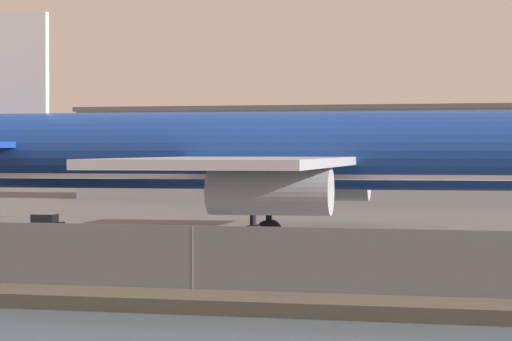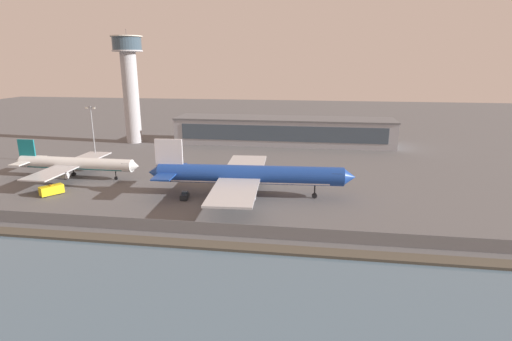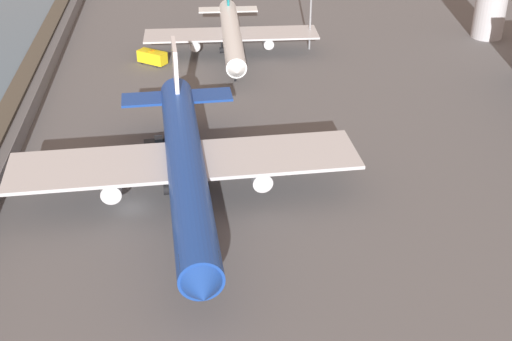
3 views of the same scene
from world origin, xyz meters
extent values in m
plane|color=#565659|center=(0.00, 0.00, 0.00)|extent=(500.00, 500.00, 0.00)
cylinder|color=#193D93|center=(-0.13, 6.70, 5.37)|extent=(43.48, 6.89, 4.38)
cone|color=#193D93|center=(22.69, 8.03, 5.37)|extent=(3.08, 4.32, 4.16)
cone|color=#193D93|center=(-22.94, 5.37, 5.37)|extent=(3.07, 4.10, 3.94)
cube|color=#232D3D|center=(19.76, 7.86, 5.91)|extent=(2.62, 3.86, 1.31)
cube|color=silver|center=(-0.13, 6.70, 4.16)|extent=(36.95, 5.64, 0.79)
cube|color=#B7BABF|center=(-2.89, 16.95, 4.82)|extent=(10.72, 21.30, 0.44)
cube|color=#B7BABF|center=(-1.68, -3.80, 4.82)|extent=(10.72, 21.30, 0.44)
cylinder|color=#B7BABF|center=(-1.50, 15.36, 3.39)|extent=(6.19, 2.76, 2.41)
cylinder|color=#B7BABF|center=(-0.48, -2.07, 3.39)|extent=(6.19, 2.76, 2.41)
cube|color=silver|center=(-19.15, 5.59, 9.75)|extent=(6.51, 0.90, 7.45)
cube|color=#193D93|center=(-19.37, 9.39, 5.69)|extent=(4.77, 7.86, 0.35)
cube|color=#193D93|center=(-18.93, 1.78, 5.69)|extent=(4.77, 7.86, 0.35)
cylinder|color=black|center=(15.00, 7.58, 1.89)|extent=(0.31, 0.31, 2.56)
cylinder|color=black|center=(15.00, 7.58, 0.61)|extent=(1.25, 0.55, 1.23)
cylinder|color=black|center=(-3.29, 8.82, 1.89)|extent=(0.35, 0.35, 2.56)
cylinder|color=black|center=(-3.29, 8.82, 0.61)|extent=(1.47, 1.07, 1.41)
cylinder|color=black|center=(-3.02, 4.22, 1.89)|extent=(0.35, 0.35, 2.56)
cylinder|color=black|center=(-3.02, 4.22, 0.61)|extent=(1.47, 1.07, 1.41)
cylinder|color=white|center=(-49.33, 15.00, 4.10)|extent=(32.48, 3.77, 3.35)
cone|color=white|center=(-32.19, 14.78, 4.10)|extent=(2.22, 3.21, 3.18)
cone|color=white|center=(-66.47, 15.22, 4.10)|extent=(2.22, 3.04, 3.01)
cube|color=#232D3D|center=(-34.41, 14.81, 4.52)|extent=(1.88, 2.87, 1.00)
cube|color=#14707A|center=(-49.33, 15.00, 3.18)|extent=(27.60, 3.03, 0.60)
cube|color=#B7BABF|center=(-50.85, 22.81, 3.68)|extent=(7.34, 15.66, 0.33)
cube|color=#B7BABF|center=(-51.05, 7.24, 3.68)|extent=(7.34, 15.66, 0.33)
cylinder|color=#B7BABF|center=(-49.89, 21.55, 2.60)|extent=(4.56, 1.90, 1.84)
cylinder|color=#B7BABF|center=(-50.06, 8.47, 2.60)|extent=(4.56, 1.90, 1.84)
cube|color=white|center=(-63.56, 18.04, 4.35)|extent=(3.32, 5.75, 0.27)
cube|color=white|center=(-63.64, 12.33, 4.35)|extent=(3.32, 5.75, 0.27)
cylinder|color=black|center=(-37.98, 14.86, 1.45)|extent=(0.23, 0.23, 1.96)
cylinder|color=black|center=(-37.98, 14.86, 0.47)|extent=(0.94, 0.38, 0.94)
cylinder|color=black|center=(-51.58, 16.79, 1.45)|extent=(0.27, 0.27, 1.96)
cylinder|color=black|center=(-51.58, 16.79, 0.47)|extent=(1.09, 0.77, 1.08)
cylinder|color=black|center=(-51.62, 13.27, 1.45)|extent=(0.27, 0.27, 1.96)
cylinder|color=black|center=(-51.62, 13.27, 0.47)|extent=(1.09, 0.77, 1.08)
cube|color=#1E2328|center=(-14.73, 2.47, 0.75)|extent=(1.89, 3.33, 1.11)
cube|color=#283847|center=(-14.77, 2.87, 1.55)|extent=(1.38, 1.23, 0.50)
cylinder|color=black|center=(-15.50, 3.39, 0.35)|extent=(0.28, 0.72, 0.70)
cylinder|color=black|center=(-14.15, 3.52, 0.35)|extent=(0.28, 0.72, 0.70)
cylinder|color=black|center=(-15.32, 1.42, 0.35)|extent=(0.28, 0.72, 0.70)
cylinder|color=black|center=(-13.97, 1.54, 0.35)|extent=(0.28, 0.72, 0.70)
cube|color=yellow|center=(-47.16, 0.87, 1.27)|extent=(4.73, 5.45, 2.07)
cube|color=#283847|center=(-48.22, -0.61, 1.66)|extent=(2.29, 2.09, 0.83)
cube|color=orange|center=(-47.16, 0.87, 2.40)|extent=(1.15, 1.02, 0.16)
cylinder|color=black|center=(-47.34, -0.98, 0.42)|extent=(0.67, 0.81, 0.84)
cylinder|color=black|center=(-48.85, 0.10, 0.42)|extent=(0.67, 0.81, 0.84)
cylinder|color=black|center=(-45.46, 1.64, 0.42)|extent=(0.67, 0.81, 0.84)
cylinder|color=black|center=(-46.98, 2.72, 0.42)|extent=(0.67, 0.81, 0.84)
cylinder|color=gray|center=(-52.02, 29.52, 9.00)|extent=(0.36, 0.36, 18.00)
camera|label=1|loc=(14.01, -59.71, 5.46)|focal=85.00mm
camera|label=2|loc=(14.34, -81.57, 30.88)|focal=28.00mm
camera|label=3|loc=(72.34, 8.23, 45.86)|focal=50.00mm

